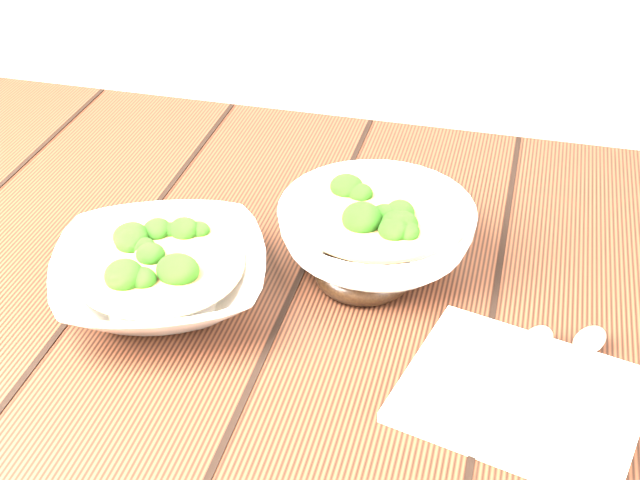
% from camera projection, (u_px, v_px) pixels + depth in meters
% --- Properties ---
extents(table, '(1.20, 0.80, 0.75)m').
position_uv_depth(table, '(312.00, 384.00, 0.96)').
color(table, '#3A1C10').
rests_on(table, ground).
extents(soup_bowl_front, '(0.27, 0.27, 0.06)m').
position_uv_depth(soup_bowl_front, '(161.00, 275.00, 0.88)').
color(soup_bowl_front, silver).
rests_on(soup_bowl_front, table).
extents(soup_bowl_back, '(0.23, 0.23, 0.07)m').
position_uv_depth(soup_bowl_back, '(376.00, 232.00, 0.93)').
color(soup_bowl_back, silver).
rests_on(soup_bowl_back, table).
extents(trivet, '(0.11, 0.11, 0.02)m').
position_uv_depth(trivet, '(364.00, 271.00, 0.91)').
color(trivet, black).
rests_on(trivet, table).
extents(napkin, '(0.23, 0.21, 0.01)m').
position_uv_depth(napkin, '(522.00, 396.00, 0.77)').
color(napkin, beige).
rests_on(napkin, table).
extents(spoon_left, '(0.07, 0.16, 0.01)m').
position_uv_depth(spoon_left, '(524.00, 361.00, 0.80)').
color(spoon_left, '#ACA598').
rests_on(spoon_left, napkin).
extents(spoon_right, '(0.08, 0.16, 0.01)m').
position_uv_depth(spoon_right, '(575.00, 359.00, 0.80)').
color(spoon_right, '#ACA598').
rests_on(spoon_right, napkin).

